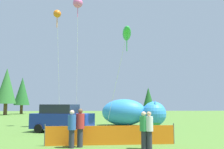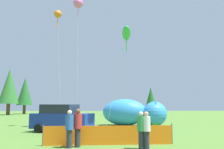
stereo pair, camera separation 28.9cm
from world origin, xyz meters
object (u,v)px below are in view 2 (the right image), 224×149
inflatable_cat (132,113)px  folding_chair (156,128)px  spectator_in_green_shirt (78,126)px  spectator_in_white_shirt (146,129)px  parked_car (62,118)px  spectator_in_grey_shirt (141,128)px  kite_orange_flower (58,15)px  kite_pink_octopus (78,4)px  spectator_in_red_shirt (69,127)px  kite_green_fish (126,34)px

inflatable_cat → folding_chair: bearing=-70.0°
spectator_in_green_shirt → spectator_in_white_shirt: (3.09, -0.77, -0.06)m
folding_chair → spectator_in_white_shirt: (-1.49, -4.58, 0.42)m
parked_car → spectator_in_grey_shirt: 8.38m
kite_orange_flower → kite_pink_octopus: size_ratio=0.94×
inflatable_cat → spectator_in_green_shirt: size_ratio=3.49×
inflatable_cat → parked_car: bearing=-121.5°
inflatable_cat → spectator_in_red_shirt: bearing=-94.2°
spectator_in_green_shirt → kite_orange_flower: 14.25m
folding_chair → spectator_in_white_shirt: spectator_in_white_shirt is taller
spectator_in_grey_shirt → spectator_in_red_shirt: bearing=170.9°
folding_chair → spectator_in_grey_shirt: 4.85m
kite_green_fish → kite_orange_flower: kite_orange_flower is taller
spectator_in_red_shirt → kite_orange_flower: 14.36m
inflatable_cat → spectator_in_grey_shirt: inflatable_cat is taller
spectator_in_white_shirt → spectator_in_grey_shirt: bearing=166.2°
kite_orange_flower → kite_green_fish: bearing=-41.1°
folding_chair → spectator_in_grey_shirt: spectator_in_grey_shirt is taller
spectator_in_grey_shirt → kite_pink_octopus: 14.72m
folding_chair → inflatable_cat: inflatable_cat is taller
spectator_in_green_shirt → kite_orange_flower: (-2.80, 10.52, 9.20)m
spectator_in_grey_shirt → kite_orange_flower: 15.62m
inflatable_cat → spectator_in_green_shirt: 12.22m
parked_car → spectator_in_green_shirt: (1.64, -6.35, -0.00)m
spectator_in_white_shirt → kite_pink_octopus: (-3.95, 10.24, 9.95)m
spectator_in_grey_shirt → kite_green_fish: bearing=89.1°
folding_chair → spectator_in_white_shirt: size_ratio=0.50×
kite_green_fish → kite_orange_flower: bearing=138.9°
parked_car → kite_green_fish: (4.60, -0.85, 6.06)m
parked_car → spectator_in_grey_shirt: bearing=-37.4°
spectator_in_grey_shirt → spectator_in_white_shirt: bearing=-13.8°
spectator_in_green_shirt → kite_pink_octopus: bearing=95.2°
kite_pink_octopus → spectator_in_green_shirt: bearing=-84.8°
kite_orange_flower → spectator_in_white_shirt: bearing=-62.5°
spectator_in_red_shirt → parked_car: bearing=101.0°
folding_chair → kite_pink_octopus: 13.01m
parked_car → kite_green_fish: bearing=9.6°
spectator_in_white_shirt → kite_green_fish: bearing=91.1°
inflatable_cat → spectator_in_green_shirt: inflatable_cat is taller
spectator_in_red_shirt → spectator_in_green_shirt: size_ratio=0.97×
kite_green_fish → kite_orange_flower: (-5.76, 5.02, 3.13)m
spectator_in_red_shirt → kite_pink_octopus: kite_pink_octopus is taller
spectator_in_white_shirt → kite_orange_flower: (-5.88, 11.29, 9.26)m
parked_car → kite_orange_flower: (-1.16, 4.17, 9.19)m
folding_chair → kite_green_fish: 6.95m
spectator_in_white_shirt → kite_orange_flower: kite_orange_flower is taller
spectator_in_white_shirt → folding_chair: bearing=72.0°
spectator_in_white_shirt → kite_orange_flower: bearing=117.5°
spectator_in_grey_shirt → kite_orange_flower: bearing=116.7°
folding_chair → spectator_in_white_shirt: 4.83m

